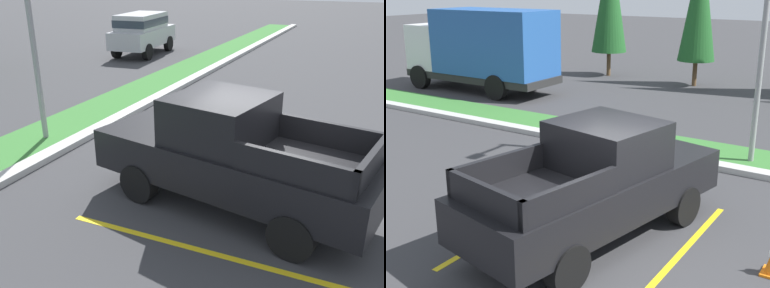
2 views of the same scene
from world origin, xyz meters
TOP-DOWN VIEW (x-y plane):
  - ground_plane at (0.00, 0.00)m, footprint 120.00×120.00m
  - parking_line_near at (-2.29, 0.29)m, footprint 0.12×4.80m
  - parking_line_far at (0.81, 0.29)m, footprint 0.12×4.80m
  - curb_strip at (0.00, 5.00)m, footprint 56.00×0.40m
  - grass_median at (0.00, 6.10)m, footprint 56.00×1.80m
  - pickup_truck_main at (-0.73, 0.34)m, footprint 2.87×5.49m
  - cargo_truck_distant at (-11.56, 9.11)m, footprint 6.81×2.52m
  - cypress_tree_left_inner at (-4.45, 15.06)m, footprint 1.63×1.63m

SIDE VIEW (x-z plane):
  - ground_plane at x=0.00m, z-range 0.00..0.00m
  - parking_line_near at x=-2.29m, z-range 0.00..0.01m
  - parking_line_far at x=0.81m, z-range 0.00..0.01m
  - grass_median at x=0.00m, z-range 0.00..0.06m
  - curb_strip at x=0.00m, z-range 0.00..0.15m
  - pickup_truck_main at x=-0.73m, z-range -0.01..2.09m
  - cargo_truck_distant at x=-11.56m, z-range 0.15..3.55m
  - cypress_tree_left_inner at x=-4.45m, z-range 0.55..6.81m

